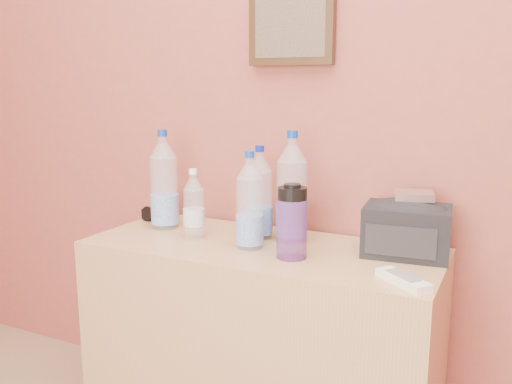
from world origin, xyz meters
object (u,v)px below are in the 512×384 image
pet_small (194,208)px  nalgene_bottle (292,222)px  sunglasses (157,216)px  pet_large_d (250,206)px  foil_packet (414,195)px  pet_large_c (292,193)px  ac_remote (403,280)px  pet_large_a (164,185)px  toiletry_bag (407,227)px  pet_large_b (260,197)px  dresser (261,347)px

pet_small → nalgene_bottle: bearing=-7.9°
nalgene_bottle → sunglasses: 0.65m
pet_large_d → foil_packet: size_ratio=2.75×
pet_large_c → sunglasses: (-0.55, 0.01, -0.14)m
pet_large_c → nalgene_bottle: pet_large_c is taller
pet_large_c → pet_large_d: bearing=-123.3°
ac_remote → foil_packet: foil_packet is taller
sunglasses → ac_remote: bearing=-2.7°
pet_large_d → pet_small: 0.22m
pet_small → pet_large_d: bearing=-4.4°
sunglasses → pet_large_d: bearing=-4.9°
pet_large_a → pet_large_d: size_ratio=1.15×
pet_large_d → ac_remote: bearing=-12.7°
toiletry_bag → foil_packet: 0.10m
pet_large_a → toiletry_bag: bearing=3.7°
pet_large_a → toiletry_bag: (0.84, 0.05, -0.07)m
pet_large_b → pet_large_d: 0.12m
pet_large_b → foil_packet: bearing=4.5°
dresser → sunglasses: bearing=167.8°
pet_large_d → pet_small: (-0.22, 0.02, -0.03)m
pet_large_b → ac_remote: pet_large_b is taller
toiletry_bag → foil_packet: bearing=47.3°
pet_large_d → sunglasses: 0.50m
pet_large_c → nalgene_bottle: 0.19m
dresser → pet_large_a: pet_large_a is taller
ac_remote → nalgene_bottle: bearing=-154.0°
dresser → toiletry_bag: toiletry_bag is taller
dresser → ac_remote: size_ratio=6.92×
sunglasses → pet_small: bearing=-14.8°
pet_large_c → ac_remote: 0.50m
pet_large_b → sunglasses: pet_large_b is taller
dresser → pet_large_a: (-0.41, 0.05, 0.51)m
pet_large_c → toiletry_bag: pet_large_c is taller
pet_small → toiletry_bag: (0.67, 0.13, -0.02)m
pet_large_a → foil_packet: pet_large_a is taller
pet_large_a → pet_large_c: size_ratio=0.97×
dresser → pet_large_d: size_ratio=3.69×
pet_small → pet_large_b: bearing=28.0°
nalgene_bottle → foil_packet: (0.31, 0.19, 0.07)m
pet_large_d → toiletry_bag: (0.46, 0.14, -0.05)m
nalgene_bottle → foil_packet: bearing=31.9°
pet_small → nalgene_bottle: (0.37, -0.05, 0.01)m
pet_large_d → foil_packet: 0.50m
pet_large_a → sunglasses: (-0.08, 0.05, -0.14)m
pet_large_a → pet_large_c: bearing=5.4°
nalgene_bottle → sunglasses: (-0.62, 0.18, -0.09)m
pet_large_c → toiletry_bag: 0.38m
pet_small → ac_remote: size_ratio=1.43×
toiletry_bag → pet_large_c: bearing=175.8°
pet_large_a → nalgene_bottle: (0.54, -0.12, -0.05)m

